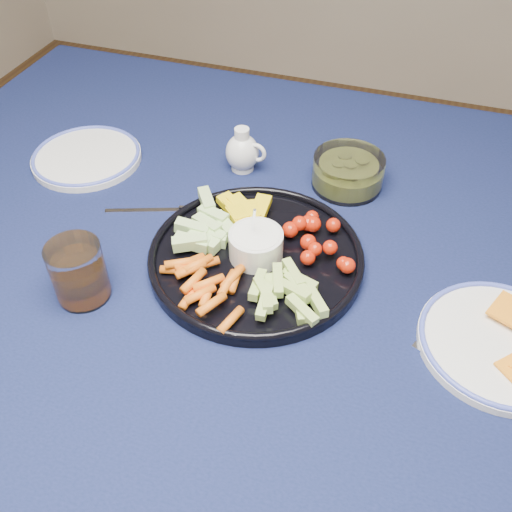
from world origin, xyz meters
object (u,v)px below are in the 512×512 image
(dining_table, at_px, (326,290))
(side_plate_extra, at_px, (87,157))
(pickle_bowl, at_px, (348,173))
(crudite_platter, at_px, (254,253))
(juice_tumbler, at_px, (79,275))
(cheese_plate, at_px, (501,342))
(creamer_pitcher, at_px, (243,152))

(dining_table, relative_size, side_plate_extra, 8.14)
(dining_table, bearing_deg, pickle_bowl, 94.34)
(dining_table, relative_size, crudite_platter, 5.01)
(crudite_platter, distance_m, juice_tumbler, 0.26)
(cheese_plate, relative_size, juice_tumbler, 2.37)
(cheese_plate, distance_m, side_plate_extra, 0.78)
(crudite_platter, bearing_deg, cheese_plate, -7.81)
(pickle_bowl, xyz_separation_m, side_plate_extra, (-0.48, -0.08, -0.02))
(creamer_pitcher, bearing_deg, juice_tumbler, -107.40)
(cheese_plate, bearing_deg, pickle_bowl, 133.02)
(crudite_platter, relative_size, juice_tumbler, 3.59)
(juice_tumbler, distance_m, side_plate_extra, 0.35)
(crudite_platter, bearing_deg, side_plate_extra, 157.57)
(side_plate_extra, bearing_deg, creamer_pitcher, 13.34)
(side_plate_extra, bearing_deg, juice_tumbler, -60.12)
(pickle_bowl, height_order, cheese_plate, pickle_bowl)
(crudite_platter, xyz_separation_m, juice_tumbler, (-0.22, -0.14, 0.02))
(crudite_platter, bearing_deg, pickle_bowl, 68.56)
(juice_tumbler, bearing_deg, pickle_bowl, 50.93)
(crudite_platter, height_order, pickle_bowl, crudite_platter)
(juice_tumbler, bearing_deg, cheese_plate, 8.96)
(pickle_bowl, bearing_deg, cheese_plate, -46.98)
(creamer_pitcher, height_order, side_plate_extra, creamer_pitcher)
(crudite_platter, relative_size, cheese_plate, 1.52)
(dining_table, bearing_deg, juice_tumbler, -148.16)
(crudite_platter, height_order, side_plate_extra, crudite_platter)
(cheese_plate, bearing_deg, crudite_platter, 172.19)
(crudite_platter, distance_m, side_plate_extra, 0.42)
(crudite_platter, distance_m, cheese_plate, 0.37)
(dining_table, height_order, side_plate_extra, side_plate_extra)
(crudite_platter, xyz_separation_m, pickle_bowl, (0.09, 0.24, 0.01))
(side_plate_extra, bearing_deg, cheese_plate, -15.61)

